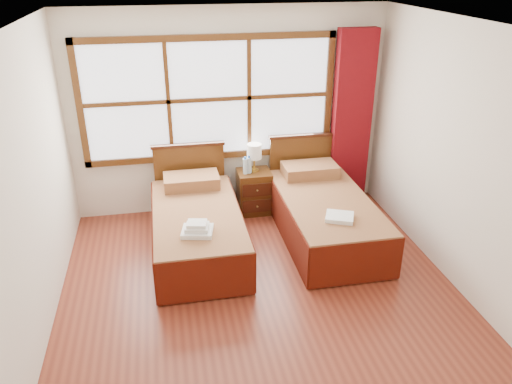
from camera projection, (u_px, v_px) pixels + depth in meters
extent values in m
plane|color=maroon|center=(265.00, 305.00, 4.89)|extent=(4.50, 4.50, 0.00)
plane|color=white|center=(268.00, 29.00, 3.78)|extent=(4.50, 4.50, 0.00)
plane|color=silver|center=(229.00, 113.00, 6.33)|extent=(4.00, 0.00, 4.00)
plane|color=silver|center=(22.00, 205.00, 3.99)|extent=(0.00, 4.50, 4.50)
plane|color=silver|center=(474.00, 168.00, 4.68)|extent=(0.00, 4.50, 4.50)
cube|color=white|center=(209.00, 99.00, 6.17)|extent=(3.00, 0.02, 1.40)
cube|color=#532E12|center=(212.00, 155.00, 6.47)|extent=(3.16, 0.06, 0.08)
cube|color=#532E12|center=(207.00, 37.00, 5.84)|extent=(3.16, 0.06, 0.08)
cube|color=#532E12|center=(79.00, 106.00, 5.89)|extent=(0.08, 0.06, 1.56)
cube|color=#532E12|center=(328.00, 94.00, 6.42)|extent=(0.08, 0.06, 1.56)
cube|color=#532E12|center=(168.00, 102.00, 6.07)|extent=(0.05, 0.05, 1.40)
cube|color=#532E12|center=(249.00, 97.00, 6.24)|extent=(0.05, 0.05, 1.40)
cube|color=#532E12|center=(209.00, 99.00, 6.16)|extent=(3.00, 0.05, 0.05)
cube|color=maroon|center=(352.00, 119.00, 6.54)|extent=(0.50, 0.16, 2.30)
cube|color=#3E1A0C|center=(198.00, 240.00, 5.74)|extent=(0.86, 1.72, 0.28)
cube|color=#631E0E|center=(197.00, 221.00, 5.63)|extent=(0.96, 1.91, 0.23)
cube|color=#541408|center=(155.00, 236.00, 5.60)|extent=(0.03, 1.91, 0.48)
cube|color=#541408|center=(239.00, 228.00, 5.77)|extent=(0.03, 1.91, 0.48)
cube|color=#541408|center=(206.00, 279.00, 4.84)|extent=(0.96, 0.03, 0.48)
cube|color=#631E0E|center=(191.00, 181.00, 6.16)|extent=(0.67, 0.39, 0.15)
cube|color=#532E12|center=(190.00, 180.00, 6.49)|extent=(0.90, 0.06, 0.94)
cube|color=#3E1A0C|center=(188.00, 145.00, 6.29)|extent=(0.94, 0.08, 0.04)
cube|color=#3E1A0C|center=(325.00, 228.00, 6.00)|extent=(0.88, 1.77, 0.29)
cube|color=#631E0E|center=(326.00, 208.00, 5.89)|extent=(0.99, 1.96, 0.24)
cube|color=#541408|center=(285.00, 223.00, 5.86)|extent=(0.03, 1.96, 0.49)
cube|color=#541408|center=(365.00, 215.00, 6.04)|extent=(0.03, 1.96, 0.49)
cube|color=#541408|center=(356.00, 264.00, 5.08)|extent=(0.99, 0.03, 0.49)
cube|color=#631E0E|center=(310.00, 170.00, 6.43)|extent=(0.69, 0.40, 0.15)
cube|color=#532E12|center=(303.00, 170.00, 6.75)|extent=(0.92, 0.06, 0.96)
cube|color=#3E1A0C|center=(304.00, 136.00, 6.54)|extent=(0.96, 0.08, 0.04)
cube|color=#532E12|center=(254.00, 191.00, 6.59)|extent=(0.43, 0.38, 0.57)
cube|color=#3E1A0C|center=(257.00, 206.00, 6.46)|extent=(0.38, 0.02, 0.17)
cube|color=#3E1A0C|center=(257.00, 190.00, 6.36)|extent=(0.38, 0.02, 0.17)
sphere|color=olive|center=(257.00, 207.00, 6.44)|extent=(0.03, 0.03, 0.03)
sphere|color=olive|center=(257.00, 191.00, 6.34)|extent=(0.03, 0.03, 0.03)
cube|color=white|center=(197.00, 231.00, 5.13)|extent=(0.36, 0.33, 0.05)
cube|color=white|center=(197.00, 227.00, 5.11)|extent=(0.27, 0.25, 0.04)
cube|color=white|center=(197.00, 224.00, 5.09)|extent=(0.22, 0.20, 0.04)
cube|color=white|center=(340.00, 217.00, 5.38)|extent=(0.37, 0.35, 0.05)
cylinder|color=gold|center=(254.00, 170.00, 6.49)|extent=(0.12, 0.12, 0.02)
cylinder|color=gold|center=(254.00, 164.00, 6.45)|extent=(0.03, 0.03, 0.16)
cylinder|color=silver|center=(254.00, 151.00, 6.37)|extent=(0.19, 0.19, 0.19)
cylinder|color=silver|center=(245.00, 166.00, 6.37)|extent=(0.06, 0.06, 0.20)
cylinder|color=blue|center=(245.00, 158.00, 6.32)|extent=(0.03, 0.03, 0.03)
cylinder|color=silver|center=(249.00, 165.00, 6.39)|extent=(0.06, 0.06, 0.21)
cylinder|color=blue|center=(249.00, 157.00, 6.34)|extent=(0.03, 0.03, 0.03)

